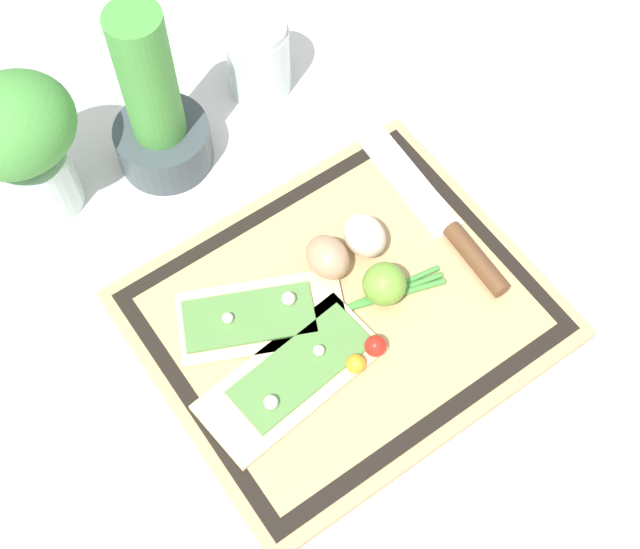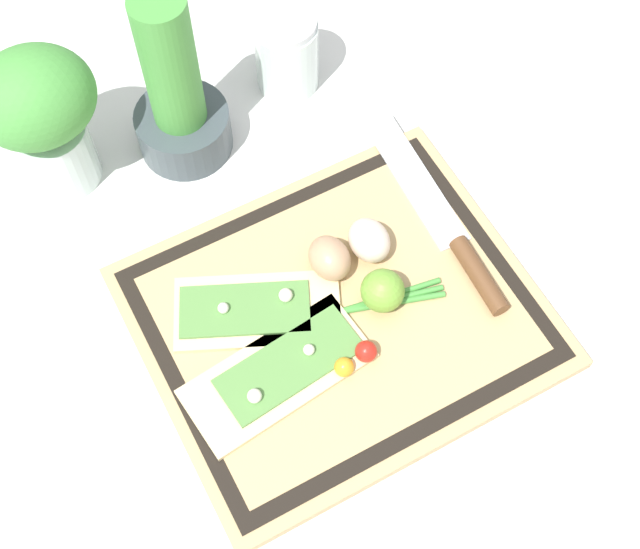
{
  "view_description": "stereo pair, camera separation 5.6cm",
  "coord_description": "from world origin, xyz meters",
  "px_view_note": "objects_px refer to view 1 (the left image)",
  "views": [
    {
      "loc": [
        -0.27,
        -0.34,
        0.93
      ],
      "look_at": [
        0.0,
        0.05,
        0.04
      ],
      "focal_mm": 50.0,
      "sensor_mm": 36.0,
      "label": 1
    },
    {
      "loc": [
        -0.23,
        -0.37,
        0.93
      ],
      "look_at": [
        0.0,
        0.05,
        0.04
      ],
      "focal_mm": 50.0,
      "sensor_mm": 36.0,
      "label": 2
    }
  ],
  "objects_px": {
    "knife": "(449,228)",
    "herb_pot": "(157,114)",
    "egg_pink": "(364,236)",
    "egg_brown": "(328,257)",
    "lime": "(384,284)",
    "pizza_slice_near": "(293,376)",
    "herb_glass": "(21,140)",
    "cherry_tomato_red": "(375,346)",
    "pizza_slice_far": "(259,317)",
    "cherry_tomato_yellow": "(356,364)",
    "sauce_jar": "(259,61)"
  },
  "relations": [
    {
      "from": "cherry_tomato_red",
      "to": "sauce_jar",
      "type": "distance_m",
      "value": 0.42
    },
    {
      "from": "knife",
      "to": "lime",
      "type": "bearing_deg",
      "value": -168.76
    },
    {
      "from": "knife",
      "to": "sauce_jar",
      "type": "bearing_deg",
      "value": 99.07
    },
    {
      "from": "herb_glass",
      "to": "lime",
      "type": "bearing_deg",
      "value": -54.25
    },
    {
      "from": "pizza_slice_near",
      "to": "cherry_tomato_red",
      "type": "height_order",
      "value": "same"
    },
    {
      "from": "egg_pink",
      "to": "cherry_tomato_red",
      "type": "xyz_separation_m",
      "value": [
        -0.07,
        -0.12,
        -0.01
      ]
    },
    {
      "from": "pizza_slice_near",
      "to": "knife",
      "type": "bearing_deg",
      "value": 10.44
    },
    {
      "from": "cherry_tomato_yellow",
      "to": "sauce_jar",
      "type": "xyz_separation_m",
      "value": [
        0.14,
        0.4,
        0.02
      ]
    },
    {
      "from": "egg_brown",
      "to": "lime",
      "type": "height_order",
      "value": "lime"
    },
    {
      "from": "egg_brown",
      "to": "herb_glass",
      "type": "xyz_separation_m",
      "value": [
        -0.22,
        0.28,
        0.08
      ]
    },
    {
      "from": "lime",
      "to": "cherry_tomato_yellow",
      "type": "xyz_separation_m",
      "value": [
        -0.08,
        -0.05,
        -0.01
      ]
    },
    {
      "from": "egg_pink",
      "to": "cherry_tomato_yellow",
      "type": "relative_size",
      "value": 2.55
    },
    {
      "from": "pizza_slice_near",
      "to": "lime",
      "type": "distance_m",
      "value": 0.15
    },
    {
      "from": "pizza_slice_far",
      "to": "knife",
      "type": "relative_size",
      "value": 0.67
    },
    {
      "from": "knife",
      "to": "egg_brown",
      "type": "distance_m",
      "value": 0.15
    },
    {
      "from": "egg_brown",
      "to": "lime",
      "type": "bearing_deg",
      "value": -64.36
    },
    {
      "from": "cherry_tomato_red",
      "to": "lime",
      "type": "bearing_deg",
      "value": 45.09
    },
    {
      "from": "pizza_slice_far",
      "to": "egg_pink",
      "type": "distance_m",
      "value": 0.15
    },
    {
      "from": "cherry_tomato_red",
      "to": "cherry_tomato_yellow",
      "type": "bearing_deg",
      "value": -171.71
    },
    {
      "from": "cherry_tomato_red",
      "to": "sauce_jar",
      "type": "bearing_deg",
      "value": 74.37
    },
    {
      "from": "pizza_slice_far",
      "to": "herb_pot",
      "type": "height_order",
      "value": "herb_pot"
    },
    {
      "from": "egg_brown",
      "to": "egg_pink",
      "type": "xyz_separation_m",
      "value": [
        0.05,
        -0.0,
        0.0
      ]
    },
    {
      "from": "egg_pink",
      "to": "pizza_slice_far",
      "type": "bearing_deg",
      "value": -176.66
    },
    {
      "from": "knife",
      "to": "lime",
      "type": "xyz_separation_m",
      "value": [
        -0.11,
        -0.02,
        0.02
      ]
    },
    {
      "from": "egg_brown",
      "to": "egg_pink",
      "type": "height_order",
      "value": "same"
    },
    {
      "from": "knife",
      "to": "cherry_tomato_red",
      "type": "xyz_separation_m",
      "value": [
        -0.16,
        -0.07,
        0.0
      ]
    },
    {
      "from": "pizza_slice_far",
      "to": "sauce_jar",
      "type": "bearing_deg",
      "value": 56.56
    },
    {
      "from": "egg_pink",
      "to": "herb_glass",
      "type": "height_order",
      "value": "herb_glass"
    },
    {
      "from": "cherry_tomato_red",
      "to": "egg_brown",
      "type": "bearing_deg",
      "value": 80.71
    },
    {
      "from": "lime",
      "to": "herb_glass",
      "type": "relative_size",
      "value": 0.24
    },
    {
      "from": "pizza_slice_near",
      "to": "cherry_tomato_red",
      "type": "relative_size",
      "value": 8.72
    },
    {
      "from": "lime",
      "to": "herb_glass",
      "type": "xyz_separation_m",
      "value": [
        -0.25,
        0.35,
        0.08
      ]
    },
    {
      "from": "pizza_slice_near",
      "to": "herb_pot",
      "type": "xyz_separation_m",
      "value": [
        0.04,
        0.34,
        0.06
      ]
    },
    {
      "from": "pizza_slice_near",
      "to": "herb_pot",
      "type": "height_order",
      "value": "herb_pot"
    },
    {
      "from": "pizza_slice_far",
      "to": "knife",
      "type": "height_order",
      "value": "pizza_slice_far"
    },
    {
      "from": "knife",
      "to": "herb_pot",
      "type": "bearing_deg",
      "value": 125.69
    },
    {
      "from": "pizza_slice_near",
      "to": "knife",
      "type": "relative_size",
      "value": 0.7
    },
    {
      "from": "herb_pot",
      "to": "cherry_tomato_yellow",
      "type": "bearing_deg",
      "value": -86.86
    },
    {
      "from": "egg_brown",
      "to": "cherry_tomato_red",
      "type": "bearing_deg",
      "value": -99.29
    },
    {
      "from": "pizza_slice_far",
      "to": "egg_pink",
      "type": "height_order",
      "value": "egg_pink"
    },
    {
      "from": "egg_brown",
      "to": "herb_glass",
      "type": "height_order",
      "value": "herb_glass"
    },
    {
      "from": "egg_pink",
      "to": "cherry_tomato_red",
      "type": "relative_size",
      "value": 2.3
    },
    {
      "from": "pizza_slice_far",
      "to": "cherry_tomato_red",
      "type": "xyz_separation_m",
      "value": [
        0.08,
        -0.11,
        0.01
      ]
    },
    {
      "from": "pizza_slice_far",
      "to": "egg_pink",
      "type": "relative_size",
      "value": 3.67
    },
    {
      "from": "egg_pink",
      "to": "pizza_slice_near",
      "type": "bearing_deg",
      "value": -151.18
    },
    {
      "from": "knife",
      "to": "egg_pink",
      "type": "distance_m",
      "value": 0.1
    },
    {
      "from": "herb_glass",
      "to": "herb_pot",
      "type": "bearing_deg",
      "value": -10.76
    },
    {
      "from": "pizza_slice_near",
      "to": "lime",
      "type": "height_order",
      "value": "lime"
    },
    {
      "from": "pizza_slice_near",
      "to": "sauce_jar",
      "type": "distance_m",
      "value": 0.43
    },
    {
      "from": "egg_brown",
      "to": "herb_glass",
      "type": "distance_m",
      "value": 0.37
    }
  ]
}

